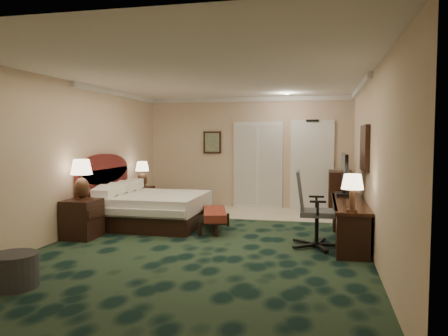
% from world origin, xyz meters
% --- Properties ---
extents(floor, '(5.00, 7.50, 0.00)m').
position_xyz_m(floor, '(0.00, 0.00, 0.00)').
color(floor, black).
rests_on(floor, ground).
extents(ceiling, '(5.00, 7.50, 0.00)m').
position_xyz_m(ceiling, '(0.00, 0.00, 2.70)').
color(ceiling, silver).
rests_on(ceiling, wall_back).
extents(wall_back, '(5.00, 0.00, 2.70)m').
position_xyz_m(wall_back, '(0.00, 3.75, 1.35)').
color(wall_back, '#CEAA88').
rests_on(wall_back, ground).
extents(wall_front, '(5.00, 0.00, 2.70)m').
position_xyz_m(wall_front, '(0.00, -3.75, 1.35)').
color(wall_front, '#CEAA88').
rests_on(wall_front, ground).
extents(wall_left, '(0.00, 7.50, 2.70)m').
position_xyz_m(wall_left, '(-2.50, 0.00, 1.35)').
color(wall_left, '#CEAA88').
rests_on(wall_left, ground).
extents(wall_right, '(0.00, 7.50, 2.70)m').
position_xyz_m(wall_right, '(2.50, 0.00, 1.35)').
color(wall_right, '#CEAA88').
rests_on(wall_right, ground).
extents(crown_molding, '(5.00, 7.50, 0.10)m').
position_xyz_m(crown_molding, '(0.00, 0.00, 2.65)').
color(crown_molding, white).
rests_on(crown_molding, wall_back).
extents(tile_patch, '(3.20, 1.70, 0.01)m').
position_xyz_m(tile_patch, '(0.90, 2.90, 0.01)').
color(tile_patch, beige).
rests_on(tile_patch, ground).
extents(headboard, '(0.12, 2.00, 1.40)m').
position_xyz_m(headboard, '(-2.44, 1.00, 0.70)').
color(headboard, '#51111A').
rests_on(headboard, ground).
extents(entry_door, '(1.02, 0.06, 2.18)m').
position_xyz_m(entry_door, '(1.55, 3.72, 1.05)').
color(entry_door, white).
rests_on(entry_door, ground).
extents(closet_doors, '(1.20, 0.06, 2.10)m').
position_xyz_m(closet_doors, '(0.25, 3.71, 1.05)').
color(closet_doors, silver).
rests_on(closet_doors, ground).
extents(wall_art, '(0.45, 0.06, 0.55)m').
position_xyz_m(wall_art, '(-0.90, 3.71, 1.60)').
color(wall_art, '#3E5C4F').
rests_on(wall_art, wall_back).
extents(wall_mirror, '(0.05, 0.95, 0.75)m').
position_xyz_m(wall_mirror, '(2.46, 0.60, 1.55)').
color(wall_mirror, white).
rests_on(wall_mirror, wall_right).
extents(bed, '(1.94, 1.79, 0.61)m').
position_xyz_m(bed, '(-1.43, 1.09, 0.31)').
color(bed, silver).
rests_on(bed, ground).
extents(nightstand_near, '(0.53, 0.61, 0.66)m').
position_xyz_m(nightstand_near, '(-2.22, -0.21, 0.33)').
color(nightstand_near, black).
rests_on(nightstand_near, ground).
extents(nightstand_far, '(0.48, 0.55, 0.60)m').
position_xyz_m(nightstand_far, '(-2.24, 2.34, 0.30)').
color(nightstand_far, black).
rests_on(nightstand_far, ground).
extents(lamp_near, '(0.44, 0.44, 0.69)m').
position_xyz_m(lamp_near, '(-2.21, -0.19, 1.01)').
color(lamp_near, black).
rests_on(lamp_near, nightstand_near).
extents(lamp_far, '(0.31, 0.31, 0.58)m').
position_xyz_m(lamp_far, '(-2.21, 2.37, 0.89)').
color(lamp_far, black).
rests_on(lamp_far, nightstand_far).
extents(bed_bench, '(0.68, 1.21, 0.39)m').
position_xyz_m(bed_bench, '(-0.13, 0.84, 0.19)').
color(bed_bench, maroon).
rests_on(bed_bench, ground).
extents(ottoman, '(0.67, 0.67, 0.39)m').
position_xyz_m(ottoman, '(-1.66, -2.61, 0.19)').
color(ottoman, '#28292D').
rests_on(ottoman, ground).
extents(desk, '(0.51, 2.36, 0.68)m').
position_xyz_m(desk, '(2.23, 0.48, 0.34)').
color(desk, black).
rests_on(desk, ground).
extents(tv, '(0.10, 0.97, 0.75)m').
position_xyz_m(tv, '(2.18, 1.15, 1.06)').
color(tv, black).
rests_on(tv, desk).
extents(desk_lamp, '(0.33, 0.33, 0.54)m').
position_xyz_m(desk_lamp, '(2.20, -0.56, 0.95)').
color(desk_lamp, black).
rests_on(desk_lamp, desk).
extents(desk_chair, '(0.73, 0.69, 1.20)m').
position_xyz_m(desk_chair, '(1.72, 0.02, 0.60)').
color(desk_chair, '#3E4048').
rests_on(desk_chair, ground).
extents(minibar, '(0.51, 0.92, 0.97)m').
position_xyz_m(minibar, '(2.19, 3.20, 0.49)').
color(minibar, black).
rests_on(minibar, ground).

